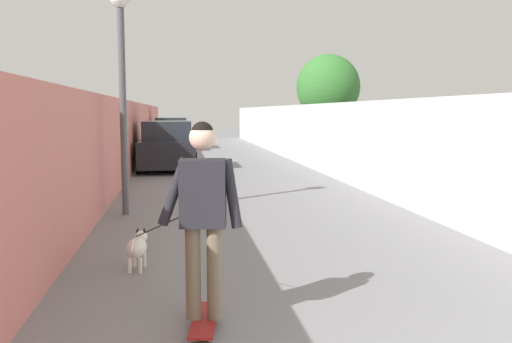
# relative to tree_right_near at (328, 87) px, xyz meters

# --- Properties ---
(ground_plane) EXTENTS (80.00, 80.00, 0.00)m
(ground_plane) POSITION_rel_tree_right_near_xyz_m (-5.00, 4.35, -2.78)
(ground_plane) COLOR gray
(wall_left) EXTENTS (48.00, 0.30, 2.15)m
(wall_left) POSITION_rel_tree_right_near_xyz_m (-7.00, 7.31, -1.70)
(wall_left) COLOR #CC726B
(wall_left) RESTS_ON ground
(fence_right) EXTENTS (48.00, 0.30, 2.08)m
(fence_right) POSITION_rel_tree_right_near_xyz_m (-7.00, 1.39, -1.74)
(fence_right) COLOR white
(fence_right) RESTS_ON ground
(tree_right_near) EXTENTS (2.47, 2.47, 4.06)m
(tree_right_near) POSITION_rel_tree_right_near_xyz_m (0.00, 0.00, 0.00)
(tree_right_near) COLOR #473523
(tree_right_near) RESTS_ON ground
(lamp_post) EXTENTS (0.36, 0.36, 3.97)m
(lamp_post) POSITION_rel_tree_right_near_xyz_m (-10.78, 6.76, -0.03)
(lamp_post) COLOR #4C4C51
(lamp_post) RESTS_ON ground
(skateboard) EXTENTS (0.82, 0.30, 0.08)m
(skateboard) POSITION_rel_tree_right_near_xyz_m (-16.11, 5.61, -2.71)
(skateboard) COLOR maroon
(skateboard) RESTS_ON ground
(person_skateboarder) EXTENTS (0.27, 0.72, 1.67)m
(person_skateboarder) POSITION_rel_tree_right_near_xyz_m (-16.11, 5.61, -1.72)
(person_skateboarder) COLOR #726651
(person_skateboarder) RESTS_ON skateboard
(dog) EXTENTS (2.13, 0.83, 1.06)m
(dog) POSITION_rel_tree_right_near_xyz_m (-14.28, 6.29, -2.50)
(dog) COLOR white
(dog) RESTS_ON ground
(car_near) EXTENTS (3.91, 1.80, 1.54)m
(car_near) POSITION_rel_tree_right_near_xyz_m (-3.08, 6.16, -2.07)
(car_near) COLOR black
(car_near) RESTS_ON ground
(car_far) EXTENTS (4.37, 1.80, 1.54)m
(car_far) POSITION_rel_tree_right_near_xyz_m (6.59, 6.16, -2.06)
(car_far) COLOR silver
(car_far) RESTS_ON ground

